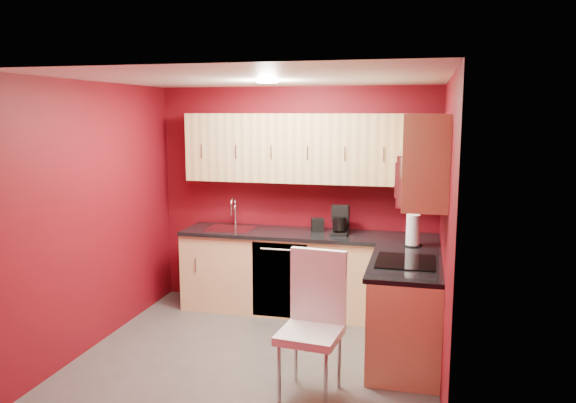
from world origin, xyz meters
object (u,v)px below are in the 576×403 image
at_px(microwave, 422,178).
at_px(napkin_holder, 318,225).
at_px(dining_chair, 310,326).
at_px(paper_towel, 413,230).
at_px(sink, 230,226).
at_px(coffee_maker, 340,220).

xyz_separation_m(microwave, napkin_holder, (-1.11, 1.11, -0.68)).
height_order(napkin_holder, dining_chair, dining_chair).
height_order(paper_towel, dining_chair, paper_towel).
bearing_deg(paper_towel, sink, 169.92).
bearing_deg(napkin_holder, sink, -173.93).
bearing_deg(dining_chair, napkin_holder, 105.60).
height_order(napkin_holder, paper_towel, paper_towel).
bearing_deg(napkin_holder, coffee_maker, -23.68).
distance_m(coffee_maker, napkin_holder, 0.30).
height_order(sink, napkin_holder, sink).
bearing_deg(paper_towel, microwave, -84.03).
distance_m(coffee_maker, paper_towel, 0.85).
distance_m(microwave, sink, 2.43).
distance_m(sink, coffee_maker, 1.25).
distance_m(napkin_holder, dining_chair, 2.00).
height_order(coffee_maker, paper_towel, paper_towel).
distance_m(sink, dining_chair, 2.27).
distance_m(paper_towel, dining_chair, 1.71).
bearing_deg(coffee_maker, microwave, -49.66).
height_order(microwave, paper_towel, microwave).
xyz_separation_m(microwave, dining_chair, (-0.80, -0.82, -1.09)).
height_order(microwave, coffee_maker, microwave).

